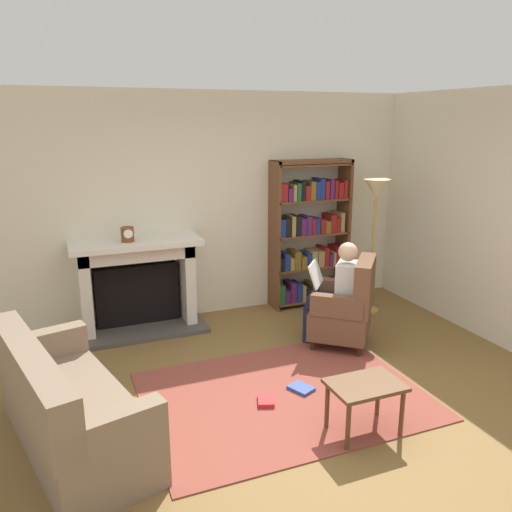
# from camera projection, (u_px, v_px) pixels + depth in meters

# --- Properties ---
(ground) EXTENTS (14.00, 14.00, 0.00)m
(ground) POSITION_uv_depth(u_px,v_px,m) (298.00, 413.00, 4.23)
(ground) COLOR brown
(back_wall) EXTENTS (5.60, 0.10, 2.70)m
(back_wall) POSITION_uv_depth(u_px,v_px,m) (207.00, 206.00, 6.17)
(back_wall) COLOR beige
(back_wall) RESTS_ON ground
(side_wall_right) EXTENTS (0.10, 5.20, 2.70)m
(side_wall_right) POSITION_uv_depth(u_px,v_px,m) (456.00, 209.00, 5.96)
(side_wall_right) COLOR beige
(side_wall_right) RESTS_ON ground
(area_rug) EXTENTS (2.40, 1.80, 0.01)m
(area_rug) POSITION_uv_depth(u_px,v_px,m) (283.00, 395.00, 4.50)
(area_rug) COLOR brown
(area_rug) RESTS_ON ground
(fireplace) EXTENTS (1.46, 0.64, 1.08)m
(fireplace) POSITION_uv_depth(u_px,v_px,m) (137.00, 282.00, 5.81)
(fireplace) COLOR #4C4742
(fireplace) RESTS_ON ground
(mantel_clock) EXTENTS (0.14, 0.14, 0.16)m
(mantel_clock) POSITION_uv_depth(u_px,v_px,m) (127.00, 234.00, 5.54)
(mantel_clock) COLOR brown
(mantel_clock) RESTS_ON fireplace
(bookshelf) EXTENTS (1.04, 0.32, 1.88)m
(bookshelf) POSITION_uv_depth(u_px,v_px,m) (310.00, 235.00, 6.55)
(bookshelf) COLOR brown
(bookshelf) RESTS_ON ground
(armchair_reading) EXTENTS (0.89, 0.89, 0.97)m
(armchair_reading) POSITION_uv_depth(u_px,v_px,m) (347.00, 308.00, 5.43)
(armchair_reading) COLOR #331E14
(armchair_reading) RESTS_ON ground
(seated_reader) EXTENTS (0.59, 0.57, 1.14)m
(seated_reader) POSITION_uv_depth(u_px,v_px,m) (337.00, 289.00, 5.41)
(seated_reader) COLOR silver
(seated_reader) RESTS_ON ground
(sofa_floral) EXTENTS (1.12, 1.83, 0.85)m
(sofa_floral) POSITION_uv_depth(u_px,v_px,m) (66.00, 408.00, 3.73)
(sofa_floral) COLOR #7F6A55
(sofa_floral) RESTS_ON ground
(side_table) EXTENTS (0.56, 0.39, 0.42)m
(side_table) POSITION_uv_depth(u_px,v_px,m) (365.00, 391.00, 3.89)
(side_table) COLOR brown
(side_table) RESTS_ON ground
(scattered_books) EXTENTS (0.59, 0.32, 0.04)m
(scattered_books) POSITION_uv_depth(u_px,v_px,m) (284.00, 394.00, 4.47)
(scattered_books) COLOR red
(scattered_books) RESTS_ON area_rug
(floor_lamp) EXTENTS (0.32, 0.32, 1.68)m
(floor_lamp) POSITION_uv_depth(u_px,v_px,m) (376.00, 200.00, 6.13)
(floor_lamp) COLOR #B7933F
(floor_lamp) RESTS_ON ground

